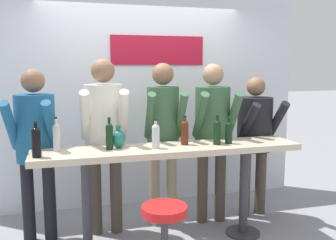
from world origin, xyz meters
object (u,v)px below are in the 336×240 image
Objects in this scene: wine_bottle_4 at (185,131)px; wine_bottle_0 at (109,135)px; person_center_left at (163,126)px; person_center_right at (255,132)px; wine_bottle_6 at (217,131)px; person_left at (104,127)px; wine_bottle_3 at (229,131)px; bar_stool at (164,233)px; person_center at (213,126)px; wine_bottle_5 at (57,136)px; tasting_table at (170,163)px; decorative_vase at (118,139)px; wine_bottle_1 at (36,141)px; wine_bottle_2 at (156,135)px; person_far_left at (35,137)px.

wine_bottle_0 is at bearing -179.55° from wine_bottle_4.
person_center_left is at bearing 33.72° from wine_bottle_0.
wine_bottle_6 is (-0.68, -0.48, 0.12)m from person_center_right.
person_center_right is at bearing 21.66° from wine_bottle_4.
wine_bottle_3 is at bearing -15.60° from person_left.
bar_stool is 1.04m from wine_bottle_0.
person_center is 5.63× the size of wine_bottle_5.
decorative_vase is (-0.49, 0.09, 0.25)m from tasting_table.
wine_bottle_4 is (-0.44, -0.35, 0.02)m from person_center.
person_center_left reaches higher than person_center.
tasting_table is at bearing -164.71° from person_center_right.
wine_bottle_5 is at bearing -176.38° from person_center_right.
wine_bottle_1 reaches higher than decorative_vase.
tasting_table is 9.33× the size of wine_bottle_2.
wine_bottle_0 is (-0.58, 0.04, 0.30)m from tasting_table.
wine_bottle_0 is 1.08× the size of wine_bottle_2.
wine_bottle_5 is at bearing 176.53° from wine_bottle_3.
wine_bottle_5 is at bearing -179.79° from decorative_vase.
wine_bottle_0 is at bearing 177.11° from wine_bottle_3.
person_center_left is at bearing 178.20° from person_center.
wine_bottle_3 reaches higher than decorative_vase.
wine_bottle_1 reaches higher than tasting_table.
person_far_left is 0.97× the size of person_center.
wine_bottle_0 is at bearing -172.64° from person_center_right.
person_far_left is 1.91m from wine_bottle_3.
wine_bottle_1 is at bearing -176.16° from wine_bottle_2.
person_left is at bearing -176.06° from person_center.
wine_bottle_1 is at bearing -175.22° from tasting_table.
person_center_right is 5.52× the size of wine_bottle_6.
person_center is 6.81× the size of wine_bottle_3.
wine_bottle_0 reaches higher than wine_bottle_2.
wine_bottle_3 is 0.91× the size of wine_bottle_4.
wine_bottle_3 is at bearing 6.49° from wine_bottle_6.
wine_bottle_5 is (-1.11, -0.38, 0.01)m from person_center_left.
wine_bottle_2 is at bearing -165.76° from person_center_right.
person_far_left is at bearing 121.21° from wine_bottle_5.
person_left is 1.19m from person_center.
person_left is at bearing 153.11° from wine_bottle_4.
bar_stool is 2.39× the size of wine_bottle_2.
wine_bottle_3 is at bearing -2.89° from wine_bottle_0.
person_far_left is at bearing -175.33° from person_center.
bar_stool is at bearing -98.18° from wine_bottle_2.
wine_bottle_6 is at bearing -44.56° from person_center_left.
wine_bottle_2 is (-0.15, -0.03, 0.29)m from tasting_table.
person_far_left is 1.06× the size of person_center_right.
person_left is (-0.58, 0.43, 0.31)m from tasting_table.
bar_stool is 1.34m from person_left.
wine_bottle_0 is 0.47m from wine_bottle_5.
wine_bottle_6 is at bearing -101.65° from person_center.
person_center is 0.45m from wine_bottle_6.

